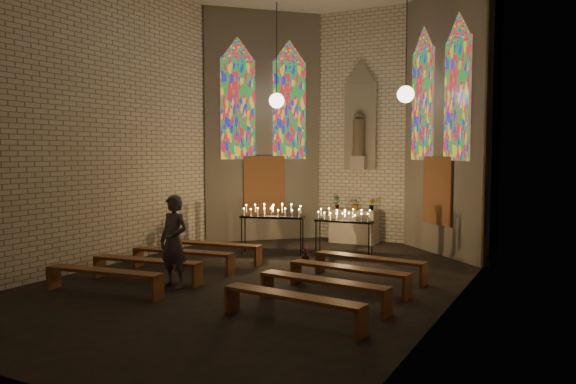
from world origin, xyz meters
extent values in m
plane|color=black|center=(0.00, 0.00, 0.00)|extent=(12.00, 12.00, 0.00)
cube|color=beige|center=(0.00, 6.00, 3.50)|extent=(8.00, 0.02, 7.00)
cube|color=beige|center=(0.00, -6.00, 3.50)|extent=(8.00, 0.02, 7.00)
cube|color=beige|center=(-4.00, 0.00, 3.50)|extent=(0.02, 12.00, 7.00)
cube|color=beige|center=(4.00, 0.00, 3.50)|extent=(0.02, 12.00, 7.00)
cube|color=beige|center=(-2.75, 4.75, 3.50)|extent=(2.72, 2.72, 7.00)
cube|color=beige|center=(2.75, 4.75, 3.50)|extent=(2.72, 2.72, 7.00)
cube|color=#4C3F8C|center=(-3.21, 4.06, 4.00)|extent=(0.78, 0.78, 3.00)
cube|color=#4C3F8C|center=(-2.06, 5.21, 4.00)|extent=(0.78, 0.78, 3.00)
cube|color=#4C3F8C|center=(2.06, 5.21, 4.00)|extent=(0.78, 0.78, 3.00)
cube|color=#4C3F8C|center=(3.21, 4.06, 4.00)|extent=(0.78, 0.78, 3.00)
cube|color=brown|center=(-2.63, 4.63, 1.70)|extent=(0.95, 0.95, 1.80)
cube|color=brown|center=(2.63, 4.63, 1.70)|extent=(0.95, 0.95, 1.80)
cube|color=gray|center=(0.00, 5.92, 3.50)|extent=(1.00, 0.12, 2.60)
cone|color=gray|center=(0.00, 5.92, 5.15)|extent=(1.00, 1.00, 0.80)
cube|color=#B0A18F|center=(0.00, 5.78, 2.40)|extent=(0.45, 0.30, 0.40)
cylinder|color=brown|center=(0.00, 5.78, 3.15)|extent=(0.36, 0.36, 1.10)
sphere|color=brown|center=(0.00, 5.78, 3.80)|extent=(0.26, 0.26, 0.26)
sphere|color=white|center=(-1.90, 4.10, 4.20)|extent=(0.44, 0.44, 0.44)
cylinder|color=black|center=(-1.90, 4.10, 5.60)|extent=(0.02, 0.02, 2.80)
sphere|color=white|center=(1.90, 4.10, 4.20)|extent=(0.44, 0.44, 0.44)
cylinder|color=black|center=(1.90, 4.10, 5.60)|extent=(0.02, 0.02, 2.80)
cube|color=#B0A18F|center=(0.00, 5.45, 0.50)|extent=(1.40, 0.60, 1.00)
imported|color=#4C723F|center=(-0.55, 5.43, 1.21)|extent=(0.26, 0.22, 0.42)
imported|color=#4C723F|center=(0.07, 5.39, 1.20)|extent=(0.43, 0.39, 0.40)
imported|color=#4C723F|center=(0.55, 5.47, 1.17)|extent=(0.21, 0.18, 0.35)
imported|color=#4C723F|center=(0.03, 2.04, 0.18)|extent=(0.26, 0.26, 0.37)
cube|color=black|center=(-1.28, 2.71, 0.98)|extent=(1.75, 0.86, 0.05)
cylinder|color=black|center=(-2.01, 2.34, 0.48)|extent=(0.03, 0.03, 0.96)
cylinder|color=black|center=(-0.46, 2.78, 0.48)|extent=(0.03, 0.03, 0.96)
cylinder|color=black|center=(-2.09, 2.65, 0.48)|extent=(0.03, 0.03, 0.96)
cylinder|color=black|center=(-0.55, 3.09, 0.48)|extent=(0.03, 0.03, 0.96)
cube|color=black|center=(0.48, 3.43, 0.89)|extent=(1.57, 0.44, 0.05)
cylinder|color=black|center=(-0.24, 3.25, 0.44)|extent=(0.03, 0.03, 0.87)
cylinder|color=black|center=(1.21, 3.32, 0.44)|extent=(0.03, 0.03, 0.87)
cylinder|color=black|center=(-0.26, 3.54, 0.44)|extent=(0.03, 0.03, 0.87)
cylinder|color=black|center=(1.20, 3.61, 0.44)|extent=(0.03, 0.03, 0.87)
cube|color=brown|center=(-2.02, 1.05, 0.45)|extent=(2.51, 0.62, 0.06)
cube|color=brown|center=(-3.23, 0.91, 0.22)|extent=(0.10, 0.35, 0.45)
cube|color=brown|center=(-0.81, 1.18, 0.22)|extent=(0.10, 0.35, 0.45)
cube|color=brown|center=(2.02, 1.05, 0.45)|extent=(2.51, 0.62, 0.06)
cube|color=brown|center=(0.81, 1.18, 0.22)|extent=(0.10, 0.35, 0.45)
cube|color=brown|center=(3.23, 0.91, 0.22)|extent=(0.10, 0.35, 0.45)
cube|color=brown|center=(-2.02, -0.15, 0.45)|extent=(2.51, 0.62, 0.06)
cube|color=brown|center=(-3.23, -0.29, 0.22)|extent=(0.10, 0.35, 0.45)
cube|color=brown|center=(-0.81, -0.02, 0.22)|extent=(0.10, 0.35, 0.45)
cube|color=brown|center=(2.02, -0.15, 0.45)|extent=(2.51, 0.62, 0.06)
cube|color=brown|center=(0.81, -0.02, 0.22)|extent=(0.10, 0.35, 0.45)
cube|color=brown|center=(3.23, -0.29, 0.22)|extent=(0.10, 0.35, 0.45)
cube|color=brown|center=(-2.02, -1.35, 0.45)|extent=(2.51, 0.62, 0.06)
cube|color=brown|center=(-3.23, -1.49, 0.22)|extent=(0.10, 0.35, 0.45)
cube|color=brown|center=(-0.81, -1.22, 0.22)|extent=(0.10, 0.35, 0.45)
cube|color=brown|center=(2.02, -1.35, 0.45)|extent=(2.51, 0.62, 0.06)
cube|color=brown|center=(0.81, -1.22, 0.22)|extent=(0.10, 0.35, 0.45)
cube|color=brown|center=(3.23, -1.49, 0.22)|extent=(0.10, 0.35, 0.45)
cube|color=brown|center=(-2.02, -2.55, 0.45)|extent=(2.51, 0.62, 0.06)
cube|color=brown|center=(-3.23, -2.69, 0.22)|extent=(0.10, 0.35, 0.45)
cube|color=brown|center=(-0.81, -2.42, 0.22)|extent=(0.10, 0.35, 0.45)
cube|color=brown|center=(2.02, -2.55, 0.45)|extent=(2.51, 0.62, 0.06)
cube|color=brown|center=(0.81, -2.42, 0.22)|extent=(0.10, 0.35, 0.45)
cube|color=brown|center=(3.23, -2.69, 0.22)|extent=(0.10, 0.35, 0.45)
imported|color=#4E4C56|center=(-1.19, -1.47, 0.93)|extent=(0.72, 0.51, 1.86)
camera|label=1|loc=(5.97, -10.25, 2.69)|focal=35.00mm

